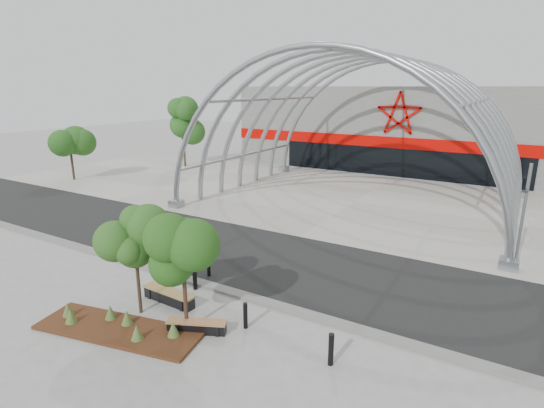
{
  "coord_description": "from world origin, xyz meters",
  "views": [
    {
      "loc": [
        9.89,
        -12.58,
        7.94
      ],
      "look_at": [
        0.0,
        4.0,
        2.6
      ],
      "focal_mm": 28.0,
      "sensor_mm": 36.0,
      "label": 1
    }
  ],
  "objects_px": {
    "street_tree_0": "(134,240)",
    "bollard_2": "(195,277)",
    "signal_pole": "(523,217)",
    "bench_1": "(197,327)",
    "bench_0": "(169,297)",
    "street_tree_1": "(182,250)"
  },
  "relations": [
    {
      "from": "street_tree_0",
      "to": "bench_0",
      "type": "xyz_separation_m",
      "value": [
        0.36,
        1.07,
        -2.58
      ]
    },
    {
      "from": "street_tree_1",
      "to": "bollard_2",
      "type": "relative_size",
      "value": 3.69
    },
    {
      "from": "street_tree_1",
      "to": "bench_1",
      "type": "xyz_separation_m",
      "value": [
        0.41,
        0.03,
        -2.68
      ]
    },
    {
      "from": "signal_pole",
      "to": "street_tree_0",
      "type": "xyz_separation_m",
      "value": [
        -11.57,
        -11.06,
        0.27
      ]
    },
    {
      "from": "signal_pole",
      "to": "bench_1",
      "type": "xyz_separation_m",
      "value": [
        -8.95,
        -11.02,
        -2.34
      ]
    },
    {
      "from": "bench_0",
      "to": "bench_1",
      "type": "relative_size",
      "value": 1.18
    },
    {
      "from": "bench_0",
      "to": "bench_1",
      "type": "bearing_deg",
      "value": -24.64
    },
    {
      "from": "signal_pole",
      "to": "bench_1",
      "type": "height_order",
      "value": "signal_pole"
    },
    {
      "from": "street_tree_1",
      "to": "bench_0",
      "type": "height_order",
      "value": "street_tree_1"
    },
    {
      "from": "signal_pole",
      "to": "bench_0",
      "type": "distance_m",
      "value": 15.18
    },
    {
      "from": "signal_pole",
      "to": "street_tree_1",
      "type": "xyz_separation_m",
      "value": [
        -9.36,
        -11.05,
        0.34
      ]
    },
    {
      "from": "street_tree_0",
      "to": "bollard_2",
      "type": "distance_m",
      "value": 3.36
    },
    {
      "from": "street_tree_0",
      "to": "bollard_2",
      "type": "height_order",
      "value": "street_tree_0"
    },
    {
      "from": "street_tree_0",
      "to": "bollard_2",
      "type": "relative_size",
      "value": 3.6
    },
    {
      "from": "street_tree_1",
      "to": "bollard_2",
      "type": "distance_m",
      "value": 3.78
    },
    {
      "from": "bollard_2",
      "to": "bench_0",
      "type": "bearing_deg",
      "value": -95.61
    },
    {
      "from": "bollard_2",
      "to": "signal_pole",
      "type": "bearing_deg",
      "value": 37.92
    },
    {
      "from": "street_tree_0",
      "to": "street_tree_1",
      "type": "height_order",
      "value": "street_tree_1"
    },
    {
      "from": "signal_pole",
      "to": "bench_1",
      "type": "bearing_deg",
      "value": -129.08
    },
    {
      "from": "street_tree_1",
      "to": "bollard_2",
      "type": "height_order",
      "value": "street_tree_1"
    },
    {
      "from": "bollard_2",
      "to": "street_tree_1",
      "type": "bearing_deg",
      "value": -54.72
    },
    {
      "from": "street_tree_0",
      "to": "bench_1",
      "type": "bearing_deg",
      "value": 0.81
    }
  ]
}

